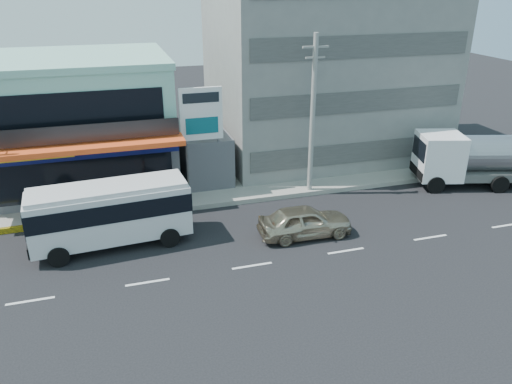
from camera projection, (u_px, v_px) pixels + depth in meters
ground at (252, 266)px, 24.19m from camera, size 120.00×120.00×0.00m
sidewalk at (284, 181)px, 33.80m from camera, size 70.00×5.00×0.30m
shop_building at (76, 124)px, 32.77m from camera, size 12.40×11.70×8.00m
concrete_building at (324, 63)px, 37.24m from camera, size 16.00×12.00×14.00m
gap_structure at (203, 154)px, 34.05m from camera, size 3.00×6.00×3.50m
satellite_dish at (205, 133)px, 32.45m from camera, size 1.50×1.50×0.15m
billboard at (201, 120)px, 30.20m from camera, size 2.60×0.18×6.90m
utility_pole_near at (313, 116)px, 30.24m from camera, size 1.60×0.30×10.00m
minibus at (110, 210)px, 25.34m from camera, size 8.12×3.27×3.33m
sedan at (305, 221)px, 26.68m from camera, size 5.09×2.18×1.71m
tanker_truck at (480, 158)px, 32.88m from camera, size 9.39×4.95×3.55m
motorcycle_rider at (154, 212)px, 28.16m from camera, size 1.65×0.77×2.03m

